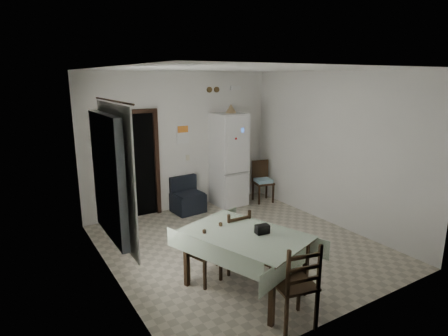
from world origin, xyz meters
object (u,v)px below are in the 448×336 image
at_px(dining_chair_far_left, 204,252).
at_px(navy_seat, 188,195).
at_px(dining_table, 245,262).
at_px(fridge, 229,160).
at_px(dining_chair_near_head, 294,283).
at_px(dining_chair_far_right, 233,239).
at_px(corner_chair, 263,182).

bearing_deg(dining_chair_far_left, navy_seat, -129.03).
bearing_deg(dining_table, fridge, 41.89).
distance_m(dining_table, dining_chair_far_left, 0.59).
relative_size(navy_seat, dining_chair_near_head, 0.71).
distance_m(fridge, dining_chair_far_right, 2.99).
bearing_deg(fridge, dining_chair_far_left, -128.10).
bearing_deg(fridge, navy_seat, 179.97).
bearing_deg(dining_table, dining_chair_far_right, 52.59).
bearing_deg(dining_chair_far_left, dining_table, 108.20).
relative_size(fridge, corner_chair, 2.18).
xyz_separation_m(dining_table, dining_chair_far_left, (-0.34, 0.48, 0.03)).
height_order(dining_table, dining_chair_far_right, dining_chair_far_right).
bearing_deg(dining_chair_far_right, navy_seat, -99.16).
distance_m(corner_chair, dining_table, 3.74).
xyz_separation_m(navy_seat, dining_chair_far_left, (-1.03, -2.62, 0.06)).
height_order(navy_seat, dining_chair_far_left, dining_chair_far_left).
xyz_separation_m(navy_seat, corner_chair, (1.77, -0.28, 0.10)).
bearing_deg(navy_seat, fridge, -4.52).
distance_m(dining_chair_far_left, dining_chair_near_head, 1.41).
bearing_deg(dining_chair_far_left, corner_chair, -157.63).
bearing_deg(navy_seat, dining_chair_far_left, -116.04).
height_order(fridge, dining_chair_far_right, fridge).
bearing_deg(dining_chair_far_left, fridge, -145.58).
relative_size(dining_table, dining_chair_far_left, 1.80).
relative_size(navy_seat, dining_table, 0.47).
distance_m(navy_seat, dining_chair_far_right, 2.56).
distance_m(corner_chair, dining_chair_far_right, 3.18).
height_order(fridge, dining_chair_near_head, fridge).
relative_size(navy_seat, dining_chair_far_right, 0.79).
xyz_separation_m(dining_table, dining_chair_near_head, (0.07, -0.87, 0.11)).
bearing_deg(dining_chair_far_right, dining_table, 73.86).
relative_size(fridge, dining_chair_far_left, 2.35).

